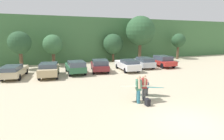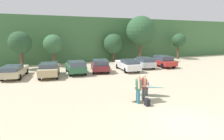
% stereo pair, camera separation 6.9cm
% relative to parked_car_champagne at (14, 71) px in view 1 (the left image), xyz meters
% --- Properties ---
extents(ground_plane, '(120.00, 120.00, 0.00)m').
position_rel_parked_car_champagne_xyz_m(ground_plane, '(9.03, -14.28, -0.74)').
color(ground_plane, '#C1B293').
extents(hillside_ridge, '(108.00, 12.00, 7.12)m').
position_rel_parked_car_champagne_xyz_m(hillside_ridge, '(9.03, 14.10, 2.82)').
color(hillside_ridge, '#427042').
rests_on(hillside_ridge, ground_plane).
extents(tree_ridge_back, '(2.79, 2.79, 4.78)m').
position_rel_parked_car_champagne_xyz_m(tree_ridge_back, '(0.40, 4.78, 2.61)').
color(tree_ridge_back, brown).
rests_on(tree_ridge_back, ground_plane).
extents(tree_center, '(2.70, 2.70, 4.39)m').
position_rel_parked_car_champagne_xyz_m(tree_center, '(4.40, 5.80, 2.27)').
color(tree_center, brown).
rests_on(tree_center, ground_plane).
extents(tree_far_left, '(3.27, 3.27, 4.53)m').
position_rel_parked_car_champagne_xyz_m(tree_far_left, '(13.81, 6.84, 2.14)').
color(tree_far_left, brown).
rests_on(tree_far_left, ground_plane).
extents(tree_right, '(4.69, 4.69, 7.33)m').
position_rel_parked_car_champagne_xyz_m(tree_right, '(17.98, 5.44, 4.22)').
color(tree_right, brown).
rests_on(tree_right, ground_plane).
extents(tree_center_right, '(2.47, 2.47, 4.59)m').
position_rel_parked_car_champagne_xyz_m(tree_center_right, '(26.07, 5.63, 2.56)').
color(tree_center_right, brown).
rests_on(tree_center_right, ground_plane).
extents(parked_car_champagne, '(2.48, 4.84, 1.36)m').
position_rel_parked_car_champagne_xyz_m(parked_car_champagne, '(0.00, 0.00, 0.00)').
color(parked_car_champagne, beige).
rests_on(parked_car_champagne, ground_plane).
extents(parked_car_tan, '(2.46, 4.38, 1.47)m').
position_rel_parked_car_champagne_xyz_m(parked_car_tan, '(3.36, -0.80, 0.06)').
color(parked_car_tan, tan).
rests_on(parked_car_tan, ground_plane).
extents(parked_car_forest_green, '(1.98, 4.19, 1.52)m').
position_rel_parked_car_champagne_xyz_m(parked_car_forest_green, '(6.22, -0.42, 0.08)').
color(parked_car_forest_green, '#2D6642').
rests_on(parked_car_forest_green, ground_plane).
extents(parked_car_maroon, '(2.80, 4.85, 1.49)m').
position_rel_parked_car_champagne_xyz_m(parked_car_maroon, '(9.17, -0.12, 0.04)').
color(parked_car_maroon, maroon).
rests_on(parked_car_maroon, ground_plane).
extents(parked_car_white, '(2.25, 4.85, 1.43)m').
position_rel_parked_car_champagne_xyz_m(parked_car_white, '(12.52, -0.91, 0.02)').
color(parked_car_white, white).
rests_on(parked_car_white, ground_plane).
extents(parked_car_silver, '(2.35, 4.48, 1.42)m').
position_rel_parked_car_champagne_xyz_m(parked_car_silver, '(15.40, 0.07, 0.02)').
color(parked_car_silver, silver).
rests_on(parked_car_silver, ground_plane).
extents(parked_car_red, '(2.19, 4.45, 1.53)m').
position_rel_parked_car_champagne_xyz_m(parked_car_red, '(18.26, -0.18, 0.08)').
color(parked_car_red, '#B72D28').
rests_on(parked_car_red, ground_plane).
extents(person_adult, '(0.47, 0.88, 1.80)m').
position_rel_parked_car_champagne_xyz_m(person_adult, '(8.23, -10.86, 0.27)').
color(person_adult, teal).
rests_on(person_adult, ground_plane).
extents(person_child, '(0.30, 0.51, 1.15)m').
position_rel_parked_car_champagne_xyz_m(person_child, '(9.57, -9.80, -0.09)').
color(person_child, '#4C4C51').
rests_on(person_child, ground_plane).
extents(person_companion, '(0.45, 0.79, 1.74)m').
position_rel_parked_car_champagne_xyz_m(person_companion, '(8.84, -10.55, 0.24)').
color(person_companion, '#4C4C51').
rests_on(person_companion, ground_plane).
extents(surfboard_cream, '(2.41, 1.40, 0.16)m').
position_rel_parked_car_champagne_xyz_m(surfboard_cream, '(8.25, -10.76, 0.34)').
color(surfboard_cream, beige).
extents(surfboard_teal, '(2.36, 1.73, 0.21)m').
position_rel_parked_car_champagne_xyz_m(surfboard_teal, '(9.58, -9.94, -0.10)').
color(surfboard_teal, teal).
extents(backpack_dropped, '(0.24, 0.34, 0.45)m').
position_rel_parked_car_champagne_xyz_m(backpack_dropped, '(8.49, -11.56, -0.52)').
color(backpack_dropped, black).
rests_on(backpack_dropped, ground_plane).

